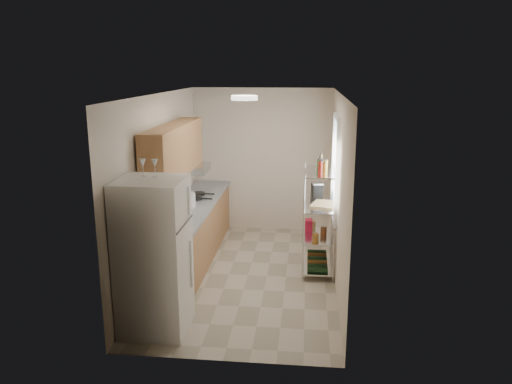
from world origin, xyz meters
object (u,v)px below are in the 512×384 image
rice_cooker (186,200)px  frying_pan_large (194,198)px  refrigerator (154,256)px  espresso_machine (317,191)px  cutting_board (324,204)px

rice_cooker → frying_pan_large: size_ratio=1.00×
refrigerator → espresso_machine: 2.91m
refrigerator → cutting_board: refrigerator is taller
refrigerator → cutting_board: (1.95, 1.89, 0.14)m
cutting_board → espresso_machine: 0.38m
rice_cooker → espresso_machine: size_ratio=1.05×
refrigerator → rice_cooker: refrigerator is taller
frying_pan_large → espresso_machine: (1.94, -0.20, 0.22)m
frying_pan_large → cutting_board: cutting_board is taller
espresso_machine → refrigerator: bearing=-140.1°
rice_cooker → frying_pan_large: bearing=89.9°
rice_cooker → frying_pan_large: 0.47m
refrigerator → rice_cooker: (-0.10, 1.97, 0.12)m
frying_pan_large → rice_cooker: bearing=-84.6°
refrigerator → frying_pan_large: size_ratio=6.53×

